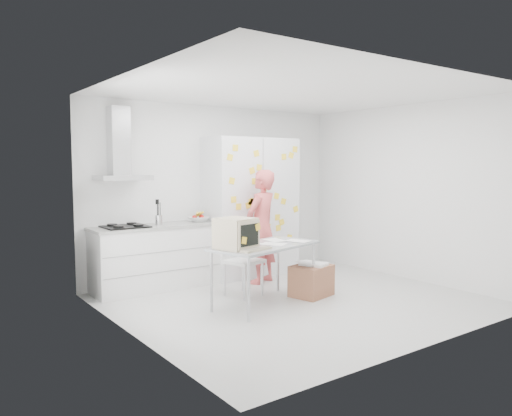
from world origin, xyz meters
TOP-DOWN VIEW (x-y plane):
  - floor at (0.00, 0.00)m, footprint 4.50×4.00m
  - walls at (0.00, 0.72)m, footprint 4.52×4.01m
  - ceiling at (0.00, 0.00)m, footprint 4.50×4.00m
  - counter_run at (-1.20, 1.70)m, footprint 1.84×0.63m
  - range_hood at (-1.65, 1.84)m, footprint 0.70×0.48m
  - tall_cabinet at (0.45, 1.67)m, footprint 1.50×0.68m
  - person at (0.24, 1.10)m, footprint 0.73×0.61m
  - desk at (-0.74, 0.07)m, footprint 1.57×1.04m
  - chair at (-0.43, 0.71)m, footprint 0.54×0.54m
  - cardboard_box at (0.33, 0.08)m, footprint 0.61×0.53m

SIDE VIEW (x-z plane):
  - floor at x=0.00m, z-range -0.02..0.00m
  - cardboard_box at x=0.33m, z-range -0.01..0.45m
  - counter_run at x=-1.20m, z-range -0.17..1.11m
  - chair at x=-0.43m, z-range 0.07..1.05m
  - person at x=0.24m, z-range 0.00..1.70m
  - desk at x=-0.74m, z-range 0.30..1.44m
  - tall_cabinet at x=0.45m, z-range 0.00..2.20m
  - walls at x=0.00m, z-range 0.00..2.70m
  - range_hood at x=-1.65m, z-range 1.45..2.46m
  - ceiling at x=0.00m, z-range 2.69..2.71m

